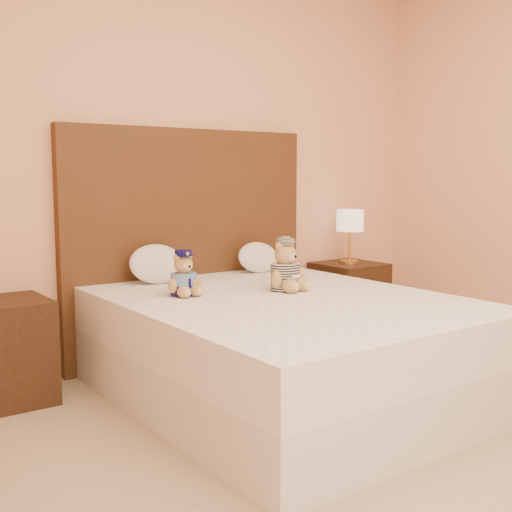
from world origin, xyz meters
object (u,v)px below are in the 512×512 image
(teddy_prisoner, at_px, (285,265))
(pillow_left, at_px, (157,262))
(pillow_right, at_px, (258,256))
(nightstand_left, at_px, (4,352))
(lamp, at_px, (350,223))
(bed, at_px, (284,348))
(nightstand_right, at_px, (349,299))
(teddy_police, at_px, (183,273))

(teddy_prisoner, bearing_deg, pillow_left, 116.67)
(pillow_left, distance_m, pillow_right, 0.76)
(nightstand_left, xyz_separation_m, lamp, (2.50, 0.00, 0.57))
(bed, bearing_deg, pillow_left, 111.62)
(bed, height_order, pillow_left, pillow_left)
(bed, distance_m, nightstand_left, 1.48)
(nightstand_right, bearing_deg, pillow_right, 177.91)
(teddy_police, relative_size, teddy_prisoner, 0.86)
(teddy_police, height_order, pillow_right, teddy_police)
(nightstand_left, relative_size, lamp, 1.38)
(nightstand_left, bearing_deg, bed, -32.62)
(nightstand_right, distance_m, lamp, 0.57)
(nightstand_left, distance_m, lamp, 2.56)
(lamp, height_order, pillow_left, lamp)
(nightstand_left, distance_m, nightstand_right, 2.50)
(nightstand_left, height_order, pillow_right, pillow_right)
(nightstand_left, distance_m, pillow_right, 1.72)
(bed, xyz_separation_m, lamp, (1.25, 0.80, 0.57))
(nightstand_left, height_order, teddy_police, teddy_police)
(pillow_right, bearing_deg, pillow_left, 180.00)
(teddy_police, bearing_deg, teddy_prisoner, -21.34)
(teddy_police, relative_size, pillow_left, 0.68)
(bed, xyz_separation_m, nightstand_right, (1.25, 0.80, -0.00))
(nightstand_left, relative_size, teddy_police, 2.25)
(bed, bearing_deg, teddy_prisoner, 50.12)
(nightstand_right, distance_m, teddy_police, 1.76)
(nightstand_left, height_order, pillow_left, pillow_left)
(lamp, height_order, pillow_right, lamp)
(nightstand_left, bearing_deg, teddy_police, -27.12)
(teddy_police, bearing_deg, lamp, 13.16)
(nightstand_left, relative_size, teddy_prisoner, 1.92)
(bed, relative_size, pillow_left, 5.53)
(lamp, relative_size, teddy_prisoner, 1.40)
(bed, relative_size, lamp, 5.00)
(pillow_right, bearing_deg, teddy_police, -151.04)
(teddy_police, xyz_separation_m, teddy_prisoner, (0.55, -0.20, 0.02))
(teddy_prisoner, relative_size, pillow_left, 0.79)
(nightstand_right, relative_size, teddy_police, 2.25)
(nightstand_right, height_order, teddy_police, teddy_police)
(nightstand_right, height_order, pillow_left, pillow_left)
(bed, height_order, teddy_prisoner, teddy_prisoner)
(lamp, bearing_deg, pillow_right, 177.91)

